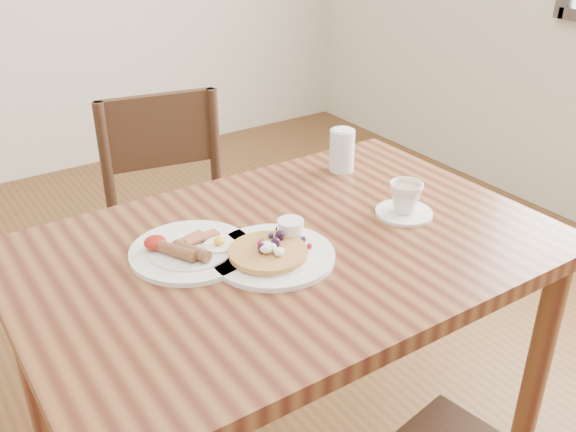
% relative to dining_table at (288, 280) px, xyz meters
% --- Properties ---
extents(dining_table, '(1.20, 0.80, 0.75)m').
position_rel_dining_table_xyz_m(dining_table, '(0.00, 0.00, 0.00)').
color(dining_table, brown).
rests_on(dining_table, ground).
extents(chair_far, '(0.49, 0.49, 0.88)m').
position_rel_dining_table_xyz_m(chair_far, '(0.02, 0.69, -0.16)').
color(chair_far, '#341E13').
rests_on(chair_far, ground).
extents(pancake_plate, '(0.27, 0.27, 0.06)m').
position_rel_dining_table_xyz_m(pancake_plate, '(-0.06, -0.03, 0.11)').
color(pancake_plate, white).
rests_on(pancake_plate, dining_table).
extents(breakfast_plate, '(0.27, 0.27, 0.04)m').
position_rel_dining_table_xyz_m(breakfast_plate, '(-0.21, 0.08, 0.11)').
color(breakfast_plate, white).
rests_on(breakfast_plate, dining_table).
extents(teacup_saucer, '(0.14, 0.14, 0.08)m').
position_rel_dining_table_xyz_m(teacup_saucer, '(0.32, -0.04, 0.14)').
color(teacup_saucer, white).
rests_on(teacup_saucer, dining_table).
extents(water_glass, '(0.07, 0.07, 0.12)m').
position_rel_dining_table_xyz_m(water_glass, '(0.36, 0.26, 0.16)').
color(water_glass, silver).
rests_on(water_glass, dining_table).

